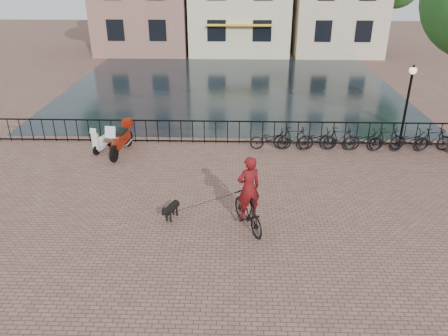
{
  "coord_description": "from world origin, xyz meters",
  "views": [
    {
      "loc": [
        0.38,
        -9.5,
        7.2
      ],
      "look_at": [
        0.0,
        3.0,
        1.2
      ],
      "focal_mm": 35.0,
      "sensor_mm": 36.0,
      "label": 1
    }
  ],
  "objects_px": {
    "cyclist": "(248,198)",
    "scooter": "(102,137)",
    "dog": "(172,210)",
    "lamp_post": "(409,94)",
    "motorcycle": "(121,136)"
  },
  "relations": [
    {
      "from": "lamp_post",
      "to": "dog",
      "type": "bearing_deg",
      "value": -146.86
    },
    {
      "from": "motorcycle",
      "to": "lamp_post",
      "type": "bearing_deg",
      "value": 11.12
    },
    {
      "from": "dog",
      "to": "scooter",
      "type": "distance_m",
      "value": 6.32
    },
    {
      "from": "lamp_post",
      "to": "dog",
      "type": "height_order",
      "value": "lamp_post"
    },
    {
      "from": "motorcycle",
      "to": "scooter",
      "type": "relative_size",
      "value": 1.66
    },
    {
      "from": "lamp_post",
      "to": "motorcycle",
      "type": "relative_size",
      "value": 1.57
    },
    {
      "from": "dog",
      "to": "motorcycle",
      "type": "distance_m",
      "value": 5.63
    },
    {
      "from": "lamp_post",
      "to": "cyclist",
      "type": "distance_m",
      "value": 9.03
    },
    {
      "from": "lamp_post",
      "to": "dog",
      "type": "relative_size",
      "value": 3.73
    },
    {
      "from": "cyclist",
      "to": "motorcycle",
      "type": "distance_m",
      "value": 7.35
    },
    {
      "from": "dog",
      "to": "scooter",
      "type": "xyz_separation_m",
      "value": [
        -3.57,
        5.21,
        0.29
      ]
    },
    {
      "from": "cyclist",
      "to": "scooter",
      "type": "relative_size",
      "value": 2.03
    },
    {
      "from": "lamp_post",
      "to": "motorcycle",
      "type": "distance_m",
      "value": 11.63
    },
    {
      "from": "motorcycle",
      "to": "dog",
      "type": "bearing_deg",
      "value": -53.87
    },
    {
      "from": "motorcycle",
      "to": "scooter",
      "type": "bearing_deg",
      "value": 167.12
    }
  ]
}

